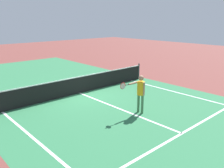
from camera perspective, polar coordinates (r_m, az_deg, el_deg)
ground_plane at (r=13.12m, az=-7.80°, el=-2.22°), size 60.00×60.00×0.00m
court_surface_inbounds at (r=13.12m, az=-7.80°, el=-2.22°), size 10.62×24.40×0.00m
line_sideline_right at (r=12.58m, az=24.76°, el=-4.32°), size 0.10×11.89×0.01m
line_service_near at (r=8.96m, az=16.61°, el=-11.42°), size 8.22×0.10×0.01m
line_center_service at (r=10.77m, az=1.95°, el=-6.07°), size 0.10×6.40×0.01m
net at (r=12.98m, az=-7.88°, el=-0.15°), size 9.81×0.09×1.07m
player_near at (r=10.08m, az=6.88°, el=-1.44°), size 1.21×0.50×1.68m
tennis_ball_near_net at (r=14.32m, az=3.02°, el=-0.45°), size 0.07×0.07×0.07m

